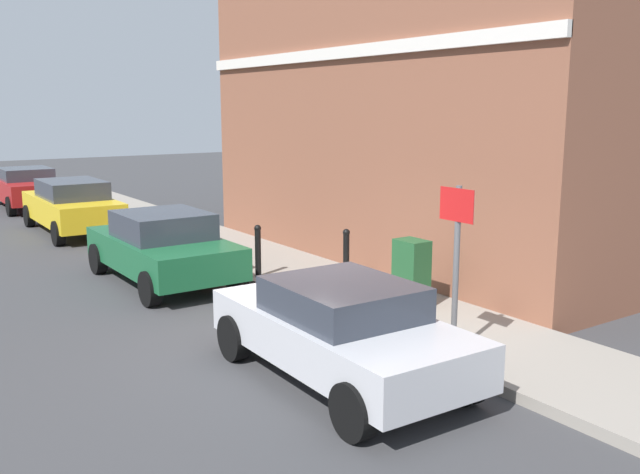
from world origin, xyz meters
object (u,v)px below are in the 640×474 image
Objects in this scene: bollard_far_kerb at (258,249)px; car_silver at (341,329)px; car_yellow at (72,205)px; utility_cabinet at (411,276)px; bollard_near_cabinet at (346,254)px; street_sign at (456,245)px; car_green at (163,246)px; car_red at (27,187)px.

car_silver is at bearing -107.59° from bollard_far_kerb.
car_yellow is 3.92× the size of utility_cabinet.
car_yellow is 4.34× the size of bollard_near_cabinet.
car_yellow reaches higher than bollard_near_cabinet.
bollard_near_cabinet is at bearing -49.23° from bollard_far_kerb.
car_yellow is at bearing 96.67° from street_sign.
car_silver is 3.42× the size of utility_cabinet.
car_silver reaches higher than utility_cabinet.
car_yellow reaches higher than utility_cabinet.
car_green is at bearing 142.01° from bollard_far_kerb.
car_red is at bearing 0.45° from car_yellow.
utility_cabinet is at bearing -171.19° from car_red.
car_silver is 0.97× the size of car_green.
street_sign is (1.59, -0.41, 0.97)m from car_silver.
car_yellow reaches higher than car_red.
car_silver is at bearing -179.98° from car_red.
street_sign reaches higher than car_green.
street_sign reaches higher than bollard_near_cabinet.
car_yellow is (0.06, 12.69, 0.08)m from car_silver.
car_yellow is at bearing 106.12° from bollard_near_cabinet.
car_green is 3.90× the size of bollard_far_kerb.
street_sign is at bearing -175.14° from car_red.
car_yellow is 11.40m from utility_cabinet.
car_red is (0.06, 18.43, 0.04)m from car_silver.
street_sign is at bearing -103.33° from car_silver.
car_green reaches higher than utility_cabinet.
bollard_far_kerb is at bearing -168.77° from car_yellow.
utility_cabinet is at bearing 62.91° from street_sign.
car_red reaches higher than bollard_far_kerb.
car_silver is 3.78× the size of bollard_far_kerb.
car_green is at bearing -179.64° from car_yellow.
car_green is 3.90× the size of bollard_near_cabinet.
car_yellow is at bearing -0.38° from car_green.
bollard_near_cabinet is (2.71, 3.53, 0.01)m from car_silver.
street_sign is at bearing -105.83° from bollard_near_cabinet.
car_silver is 12.69m from car_yellow.
car_yellow is 7.95m from bollard_far_kerb.
car_silver is 0.91× the size of car_red.
street_sign is (1.54, -6.45, 0.93)m from car_green.
utility_cabinet is at bearing -92.94° from bollard_near_cabinet.
car_red is 4.15× the size of bollard_far_kerb.
bollard_near_cabinet is (2.65, -14.90, -0.03)m from car_red.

